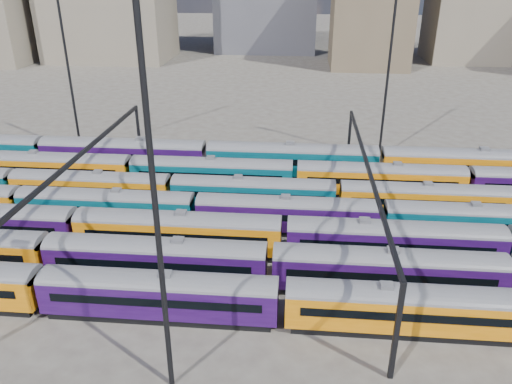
# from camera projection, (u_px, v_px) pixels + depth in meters

# --- Properties ---
(ground) EXTENTS (500.00, 500.00, 0.00)m
(ground) POSITION_uv_depth(u_px,v_px,m) (267.00, 231.00, 53.70)
(ground) COLOR #443F39
(ground) RESTS_ON ground
(rake_0) EXTENTS (97.56, 2.86, 4.81)m
(rake_0) POSITION_uv_depth(u_px,v_px,m) (410.00, 305.00, 38.09)
(rake_0) COLOR black
(rake_0) RESTS_ON ground
(rake_1) EXTENTS (121.18, 2.96, 4.97)m
(rake_1) POSITION_uv_depth(u_px,v_px,m) (270.00, 261.00, 43.49)
(rake_1) COLOR black
(rake_1) RESTS_ON ground
(rake_2) EXTENTS (123.85, 3.02, 5.09)m
(rake_2) POSITION_uv_depth(u_px,v_px,m) (76.00, 224.00, 49.60)
(rake_2) COLOR black
(rake_2) RESTS_ON ground
(rake_3) EXTENTS (117.46, 2.87, 4.82)m
(rake_3) POSITION_uv_depth(u_px,v_px,m) (195.00, 207.00, 53.27)
(rake_3) COLOR black
(rake_3) RESTS_ON ground
(rake_4) EXTENTS (115.21, 2.81, 4.72)m
(rake_4) POSITION_uv_depth(u_px,v_px,m) (171.00, 187.00, 58.14)
(rake_4) COLOR black
(rake_4) RESTS_ON ground
(rake_5) EXTENTS (144.41, 3.02, 5.08)m
(rake_5) POSITION_uv_depth(u_px,v_px,m) (380.00, 177.00, 60.56)
(rake_5) COLOR black
(rake_5) RESTS_ON ground
(rake_6) EXTENTS (136.67, 3.33, 5.63)m
(rake_6) POSITION_uv_depth(u_px,v_px,m) (380.00, 160.00, 64.91)
(rake_6) COLOR black
(rake_6) RESTS_ON ground
(gantry_1) EXTENTS (0.35, 40.35, 8.03)m
(gantry_1) POSITION_uv_depth(u_px,v_px,m) (78.00, 166.00, 52.50)
(gantry_1) COLOR black
(gantry_1) RESTS_ON ground
(gantry_2) EXTENTS (0.35, 40.35, 8.03)m
(gantry_2) POSITION_uv_depth(u_px,v_px,m) (367.00, 176.00, 50.04)
(gantry_2) COLOR black
(gantry_2) RESTS_ON ground
(mast_1) EXTENTS (1.40, 0.50, 25.60)m
(mast_1) POSITION_uv_depth(u_px,v_px,m) (67.00, 59.00, 70.21)
(mast_1) COLOR black
(mast_1) RESTS_ON ground
(mast_2) EXTENTS (1.40, 0.50, 25.60)m
(mast_2) POSITION_uv_depth(u_px,v_px,m) (155.00, 201.00, 28.36)
(mast_2) COLOR black
(mast_2) RESTS_ON ground
(mast_3) EXTENTS (1.40, 0.50, 25.60)m
(mast_3) POSITION_uv_depth(u_px,v_px,m) (389.00, 62.00, 68.33)
(mast_3) COLOR black
(mast_3) RESTS_ON ground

